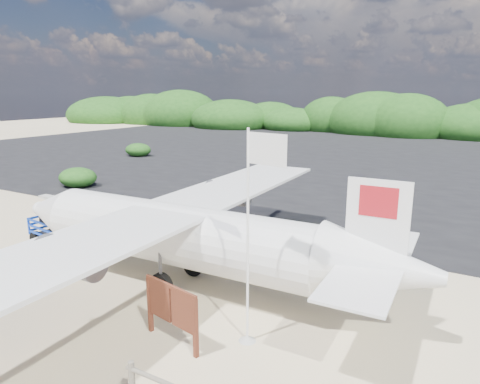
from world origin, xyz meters
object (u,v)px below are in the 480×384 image
(crew_a, at_px, (214,224))
(aircraft_small, at_px, (301,145))
(baggage_cart, at_px, (62,247))
(crew_b, at_px, (219,237))
(signboard, at_px, (173,343))
(flagpole, at_px, (247,341))

(crew_a, distance_m, aircraft_small, 33.66)
(baggage_cart, xyz_separation_m, crew_b, (6.23, 1.63, 0.99))
(signboard, xyz_separation_m, aircraft_small, (-12.06, 38.35, 0.00))
(flagpole, bearing_deg, crew_a, 130.13)
(crew_b, distance_m, aircraft_small, 35.24)
(crew_b, bearing_deg, flagpole, 134.20)
(flagpole, distance_m, aircraft_small, 39.75)
(crew_b, relative_size, aircraft_small, 0.28)
(crew_b, xyz_separation_m, aircraft_small, (-10.40, 33.65, -0.99))
(baggage_cart, xyz_separation_m, signboard, (7.88, -3.06, 0.00))
(flagpole, bearing_deg, crew_b, 130.50)
(signboard, xyz_separation_m, crew_b, (-1.65, 4.69, 0.99))
(flagpole, xyz_separation_m, signboard, (-1.52, -0.98, 0.00))
(flagpole, bearing_deg, aircraft_small, 109.97)
(signboard, relative_size, aircraft_small, 0.27)
(aircraft_small, bearing_deg, flagpole, 87.37)
(flagpole, relative_size, crew_b, 2.61)
(signboard, xyz_separation_m, crew_a, (-2.73, 6.02, 0.96))
(aircraft_small, bearing_deg, crew_a, 83.50)
(baggage_cart, height_order, crew_b, crew_b)
(crew_a, bearing_deg, signboard, 104.91)
(signboard, bearing_deg, aircraft_small, 119.11)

